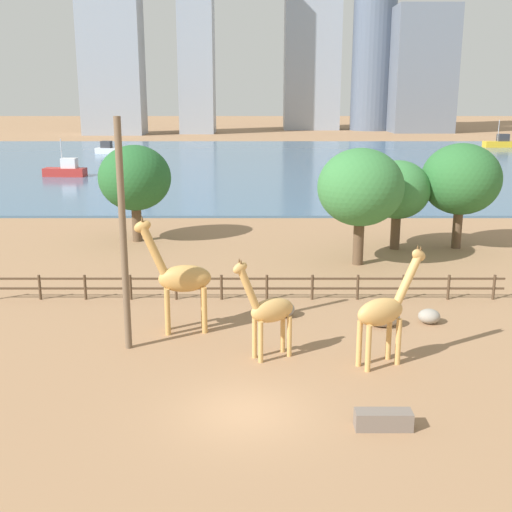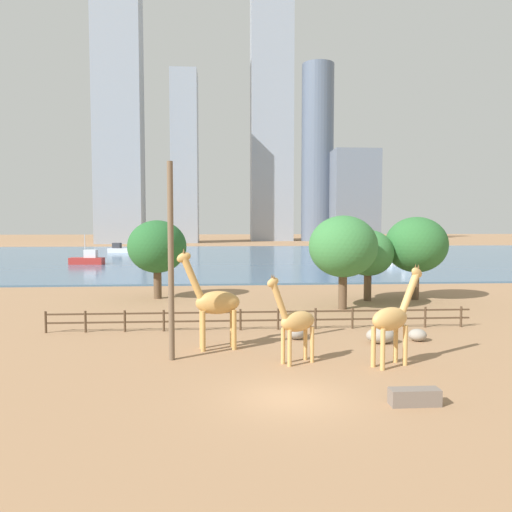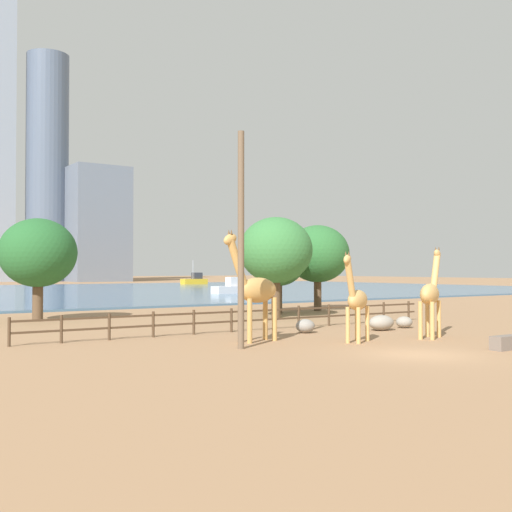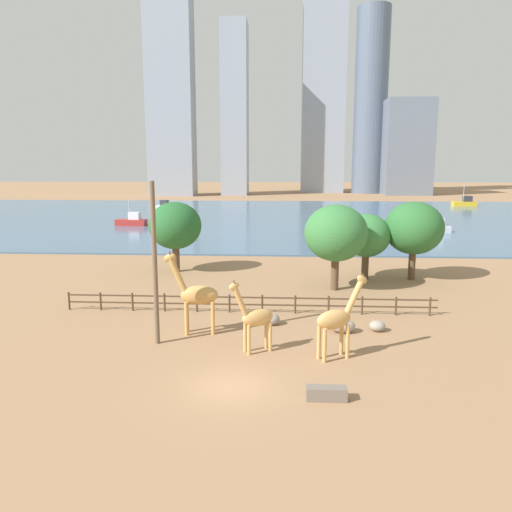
{
  "view_description": "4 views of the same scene",
  "coord_description": "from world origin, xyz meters",
  "px_view_note": "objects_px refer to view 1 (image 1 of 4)",
  "views": [
    {
      "loc": [
        0.37,
        -19.29,
        10.27
      ],
      "look_at": [
        0.35,
        9.58,
        2.91
      ],
      "focal_mm": 45.0,
      "sensor_mm": 36.0,
      "label": 1
    },
    {
      "loc": [
        -2.51,
        -18.12,
        6.52
      ],
      "look_at": [
        0.58,
        26.94,
        3.56
      ],
      "focal_mm": 35.0,
      "sensor_mm": 36.0,
      "label": 2
    },
    {
      "loc": [
        -19.9,
        -17.67,
        3.43
      ],
      "look_at": [
        -1.38,
        9.63,
        4.11
      ],
      "focal_mm": 45.0,
      "sensor_mm": 36.0,
      "label": 3
    },
    {
      "loc": [
        2.44,
        -21.84,
        10.29
      ],
      "look_at": [
        0.37,
        14.02,
        3.71
      ],
      "focal_mm": 35.0,
      "sensor_mm": 36.0,
      "label": 4
    }
  ],
  "objects_px": {
    "giraffe_tall": "(385,311)",
    "boat_barge": "(470,176)",
    "tree_right_tall": "(398,190)",
    "boat_sailboat": "(110,149)",
    "giraffe_companion": "(181,278)",
    "boat_tug": "(66,170)",
    "boulder_near_fence": "(430,316)",
    "tree_left_small": "(361,188)",
    "utility_pole": "(124,237)",
    "boulder_by_pole": "(284,309)",
    "tree_left_large": "(462,179)",
    "feeding_trough": "(384,420)",
    "giraffe_young": "(269,310)",
    "boat_ferry": "(500,143)",
    "boulder_small": "(383,317)",
    "tree_center_broad": "(135,178)"
  },
  "relations": [
    {
      "from": "utility_pole",
      "to": "feeding_trough",
      "type": "bearing_deg",
      "value": -35.47
    },
    {
      "from": "boulder_near_fence",
      "to": "boat_tug",
      "type": "bearing_deg",
      "value": 121.31
    },
    {
      "from": "giraffe_young",
      "to": "boat_barge",
      "type": "xyz_separation_m",
      "value": [
        24.17,
        50.04,
        -1.05
      ]
    },
    {
      "from": "giraffe_tall",
      "to": "boat_barge",
      "type": "relative_size",
      "value": 0.9
    },
    {
      "from": "feeding_trough",
      "to": "tree_center_broad",
      "type": "height_order",
      "value": "tree_center_broad"
    },
    {
      "from": "giraffe_companion",
      "to": "boulder_small",
      "type": "xyz_separation_m",
      "value": [
        9.02,
        0.67,
        -2.03
      ]
    },
    {
      "from": "boulder_near_fence",
      "to": "tree_center_broad",
      "type": "height_order",
      "value": "tree_center_broad"
    },
    {
      "from": "boat_ferry",
      "to": "giraffe_tall",
      "type": "bearing_deg",
      "value": 64.28
    },
    {
      "from": "boat_ferry",
      "to": "boat_sailboat",
      "type": "bearing_deg",
      "value": 7.2
    },
    {
      "from": "tree_right_tall",
      "to": "boat_ferry",
      "type": "distance_m",
      "value": 89.44
    },
    {
      "from": "giraffe_companion",
      "to": "boat_tug",
      "type": "relative_size",
      "value": 1.0
    },
    {
      "from": "tree_left_small",
      "to": "giraffe_tall",
      "type": "bearing_deg",
      "value": -95.22
    },
    {
      "from": "giraffe_tall",
      "to": "tree_right_tall",
      "type": "height_order",
      "value": "tree_right_tall"
    },
    {
      "from": "giraffe_young",
      "to": "boat_tug",
      "type": "height_order",
      "value": "boat_tug"
    },
    {
      "from": "feeding_trough",
      "to": "tree_left_large",
      "type": "relative_size",
      "value": 0.25
    },
    {
      "from": "boulder_by_pole",
      "to": "tree_center_broad",
      "type": "bearing_deg",
      "value": 121.46
    },
    {
      "from": "giraffe_young",
      "to": "boulder_small",
      "type": "relative_size",
      "value": 2.7
    },
    {
      "from": "tree_right_tall",
      "to": "giraffe_tall",
      "type": "bearing_deg",
      "value": -103.28
    },
    {
      "from": "tree_right_tall",
      "to": "boat_tug",
      "type": "relative_size",
      "value": 1.14
    },
    {
      "from": "boulder_near_fence",
      "to": "boat_barge",
      "type": "bearing_deg",
      "value": 70.06
    },
    {
      "from": "tree_left_small",
      "to": "boat_barge",
      "type": "bearing_deg",
      "value": 62.69
    },
    {
      "from": "boulder_near_fence",
      "to": "feeding_trough",
      "type": "xyz_separation_m",
      "value": [
        -3.94,
        -9.54,
        -0.04
      ]
    },
    {
      "from": "tree_left_large",
      "to": "boat_tug",
      "type": "bearing_deg",
      "value": 135.1
    },
    {
      "from": "giraffe_tall",
      "to": "utility_pole",
      "type": "xyz_separation_m",
      "value": [
        -10.19,
        1.66,
        2.52
      ]
    },
    {
      "from": "giraffe_companion",
      "to": "giraffe_young",
      "type": "relative_size",
      "value": 1.24
    },
    {
      "from": "boulder_by_pole",
      "to": "feeding_trough",
      "type": "relative_size",
      "value": 0.58
    },
    {
      "from": "giraffe_tall",
      "to": "tree_right_tall",
      "type": "bearing_deg",
      "value": 49.26
    },
    {
      "from": "utility_pole",
      "to": "boat_ferry",
      "type": "distance_m",
      "value": 111.55
    },
    {
      "from": "boulder_near_fence",
      "to": "feeding_trough",
      "type": "height_order",
      "value": "boulder_near_fence"
    },
    {
      "from": "boat_ferry",
      "to": "boat_tug",
      "type": "distance_m",
      "value": 82.72
    },
    {
      "from": "boulder_by_pole",
      "to": "tree_left_large",
      "type": "height_order",
      "value": "tree_left_large"
    },
    {
      "from": "giraffe_companion",
      "to": "boat_tug",
      "type": "height_order",
      "value": "giraffe_companion"
    },
    {
      "from": "tree_center_broad",
      "to": "tree_left_large",
      "type": "bearing_deg",
      "value": -5.42
    },
    {
      "from": "tree_left_small",
      "to": "boat_barge",
      "type": "distance_m",
      "value": 40.28
    },
    {
      "from": "tree_right_tall",
      "to": "boat_ferry",
      "type": "height_order",
      "value": "tree_right_tall"
    },
    {
      "from": "giraffe_young",
      "to": "boat_sailboat",
      "type": "distance_m",
      "value": 90.3
    },
    {
      "from": "boulder_small",
      "to": "boat_ferry",
      "type": "distance_m",
      "value": 104.46
    },
    {
      "from": "tree_left_small",
      "to": "tree_right_tall",
      "type": "bearing_deg",
      "value": 52.11
    },
    {
      "from": "boulder_by_pole",
      "to": "feeding_trough",
      "type": "bearing_deg",
      "value": -75.48
    },
    {
      "from": "tree_right_tall",
      "to": "boat_barge",
      "type": "height_order",
      "value": "tree_right_tall"
    },
    {
      "from": "feeding_trough",
      "to": "tree_right_tall",
      "type": "xyz_separation_m",
      "value": [
        5.39,
        24.02,
        3.71
      ]
    },
    {
      "from": "boulder_small",
      "to": "boat_tug",
      "type": "height_order",
      "value": "boat_tug"
    },
    {
      "from": "giraffe_companion",
      "to": "boat_ferry",
      "type": "height_order",
      "value": "boat_ferry"
    },
    {
      "from": "boulder_by_pole",
      "to": "tree_left_large",
      "type": "distance_m",
      "value": 19.06
    },
    {
      "from": "giraffe_young",
      "to": "feeding_trough",
      "type": "bearing_deg",
      "value": 94.2
    },
    {
      "from": "giraffe_tall",
      "to": "boulder_small",
      "type": "bearing_deg",
      "value": 51.44
    },
    {
      "from": "boat_tug",
      "to": "boat_ferry",
      "type": "bearing_deg",
      "value": -143.26
    },
    {
      "from": "tree_right_tall",
      "to": "boat_sailboat",
      "type": "xyz_separation_m",
      "value": [
        -34.48,
        68.17,
        -3.08
      ]
    },
    {
      "from": "boulder_small",
      "to": "boulder_by_pole",
      "type": "bearing_deg",
      "value": 164.01
    },
    {
      "from": "giraffe_young",
      "to": "tree_left_small",
      "type": "bearing_deg",
      "value": -139.7
    }
  ]
}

